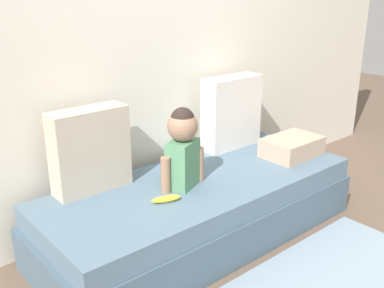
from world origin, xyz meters
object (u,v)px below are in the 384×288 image
object	(u,v)px
throw_pillow_left	(90,150)
toddler	(182,145)
couch	(201,209)
banana	(166,199)
folded_blanket	(292,147)
throw_pillow_right	(231,112)

from	to	relation	value
throw_pillow_left	toddler	bearing A→B (deg)	-35.96
couch	throw_pillow_left	size ratio (longest dim) A/B	4.27
throw_pillow_left	banana	world-z (taller)	throw_pillow_left
throw_pillow_left	folded_blanket	distance (m)	1.40
throw_pillow_right	folded_blanket	distance (m)	0.50
throw_pillow_left	banana	bearing A→B (deg)	-61.64
throw_pillow_left	throw_pillow_right	world-z (taller)	throw_pillow_right
toddler	banana	size ratio (longest dim) A/B	2.85
throw_pillow_right	banana	bearing A→B (deg)	-155.54
couch	folded_blanket	xyz separation A→B (m)	(0.76, -0.10, 0.27)
throw_pillow_left	throw_pillow_right	size ratio (longest dim) A/B	0.93
throw_pillow_left	throw_pillow_right	distance (m)	1.14
folded_blanket	couch	bearing A→B (deg)	172.24
couch	toddler	xyz separation A→B (m)	(-0.14, 0.00, 0.46)
throw_pillow_right	throw_pillow_left	bearing A→B (deg)	180.00
couch	throw_pillow_right	xyz separation A→B (m)	(0.57, 0.31, 0.46)
throw_pillow_left	banana	distance (m)	0.52
banana	folded_blanket	distance (m)	1.10
toddler	folded_blanket	bearing A→B (deg)	-6.67
banana	folded_blanket	bearing A→B (deg)	0.03
throw_pillow_right	toddler	size ratio (longest dim) A/B	1.07
throw_pillow_right	folded_blanket	size ratio (longest dim) A/B	1.30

